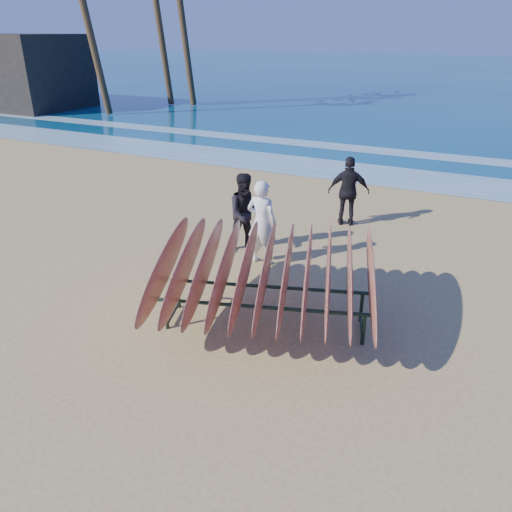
% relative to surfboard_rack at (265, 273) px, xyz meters
% --- Properties ---
extents(ground, '(120.00, 120.00, 0.00)m').
position_rel_surfboard_rack_xyz_m(ground, '(-0.35, -0.41, -0.90)').
color(ground, tan).
rests_on(ground, ground).
extents(ocean, '(160.00, 160.00, 0.00)m').
position_rel_surfboard_rack_xyz_m(ocean, '(-0.35, 54.59, -0.90)').
color(ocean, navy).
rests_on(ocean, ground).
extents(foam_near, '(160.00, 160.00, 0.00)m').
position_rel_surfboard_rack_xyz_m(foam_near, '(-0.35, 9.59, -0.89)').
color(foam_near, white).
rests_on(foam_near, ground).
extents(foam_far, '(160.00, 160.00, 0.00)m').
position_rel_surfboard_rack_xyz_m(foam_far, '(-0.35, 13.09, -0.89)').
color(foam_far, white).
rests_on(foam_far, ground).
extents(surfboard_rack, '(3.89, 3.67, 1.46)m').
position_rel_surfboard_rack_xyz_m(surfboard_rack, '(0.00, 0.00, 0.00)').
color(surfboard_rack, '#1B2C21').
rests_on(surfboard_rack, ground).
extents(person_white, '(0.62, 0.41, 1.68)m').
position_rel_surfboard_rack_xyz_m(person_white, '(-1.05, 2.04, -0.06)').
color(person_white, white).
rests_on(person_white, ground).
extents(person_dark_a, '(1.00, 1.00, 1.64)m').
position_rel_surfboard_rack_xyz_m(person_dark_a, '(-1.59, 2.45, -0.08)').
color(person_dark_a, black).
rests_on(person_dark_a, ground).
extents(person_dark_b, '(1.02, 0.67, 1.62)m').
position_rel_surfboard_rack_xyz_m(person_dark_b, '(-0.17, 4.86, -0.09)').
color(person_dark_b, black).
rests_on(person_dark_b, ground).
extents(building, '(9.03, 5.02, 4.01)m').
position_rel_surfboard_rack_xyz_m(building, '(-24.25, 15.54, 1.11)').
color(building, '#2D2823').
rests_on(building, ground).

